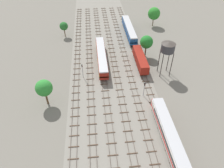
# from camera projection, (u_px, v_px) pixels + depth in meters

# --- Properties ---
(ground_plane) EXTENTS (480.00, 480.00, 0.00)m
(ground_plane) POSITION_uv_depth(u_px,v_px,m) (111.00, 83.00, 64.01)
(ground_plane) COLOR slate
(ballast_bed) EXTENTS (25.29, 176.00, 0.01)m
(ballast_bed) POSITION_uv_depth(u_px,v_px,m) (111.00, 83.00, 64.01)
(ballast_bed) COLOR gray
(ballast_bed) RESTS_ON ground
(track_far_left) EXTENTS (2.40, 126.00, 0.29)m
(track_far_left) POSITION_uv_depth(u_px,v_px,m) (76.00, 83.00, 63.83)
(track_far_left) COLOR #47382D
(track_far_left) RESTS_ON ground
(track_left) EXTENTS (2.40, 126.00, 0.29)m
(track_left) POSITION_uv_depth(u_px,v_px,m) (90.00, 82.00, 64.17)
(track_left) COLOR #47382D
(track_left) RESTS_ON ground
(track_centre_left) EXTENTS (2.40, 126.00, 0.29)m
(track_centre_left) POSITION_uv_depth(u_px,v_px,m) (104.00, 81.00, 64.51)
(track_centre_left) COLOR #47382D
(track_centre_left) RESTS_ON ground
(track_centre) EXTENTS (2.40, 126.00, 0.29)m
(track_centre) POSITION_uv_depth(u_px,v_px,m) (118.00, 80.00, 64.85)
(track_centre) COLOR #47382D
(track_centre) RESTS_ON ground
(track_centre_right) EXTENTS (2.40, 126.00, 0.29)m
(track_centre_right) POSITION_uv_depth(u_px,v_px,m) (131.00, 79.00, 65.19)
(track_centre_right) COLOR #47382D
(track_centre_right) RESTS_ON ground
(track_right) EXTENTS (2.40, 126.00, 0.29)m
(track_right) POSITION_uv_depth(u_px,v_px,m) (145.00, 78.00, 65.53)
(track_right) COLOR #47382D
(track_right) RESTS_ON ground
(diesel_railcar_right_near) EXTENTS (2.96, 20.50, 3.80)m
(diesel_railcar_right_near) POSITION_uv_depth(u_px,v_px,m) (169.00, 134.00, 46.31)
(diesel_railcar_right_near) COLOR beige
(diesel_railcar_right_near) RESTS_ON ground
(freight_boxcar_right_mid) EXTENTS (2.87, 14.00, 3.60)m
(freight_boxcar_right_mid) POSITION_uv_depth(u_px,v_px,m) (140.00, 59.00, 69.69)
(freight_boxcar_right_mid) COLOR maroon
(freight_boxcar_right_mid) RESTS_ON ground
(passenger_coach_centre_left_midfar) EXTENTS (2.96, 22.00, 3.80)m
(passenger_coach_centre_left_midfar) POSITION_uv_depth(u_px,v_px,m) (102.00, 56.00, 70.72)
(passenger_coach_centre_left_midfar) COLOR maroon
(passenger_coach_centre_left_midfar) RESTS_ON ground
(passenger_coach_right_far) EXTENTS (2.96, 22.00, 3.80)m
(passenger_coach_right_far) POSITION_uv_depth(u_px,v_px,m) (129.00, 29.00, 86.77)
(passenger_coach_right_far) COLOR #194C8C
(passenger_coach_right_far) RESTS_ON ground
(water_tower) EXTENTS (4.29, 4.29, 11.28)m
(water_tower) POSITION_uv_depth(u_px,v_px,m) (168.00, 47.00, 61.61)
(water_tower) COLOR #2D2826
(water_tower) RESTS_ON ground
(signal_post_nearest) EXTENTS (0.28, 0.47, 4.89)m
(signal_post_nearest) POSITION_uv_depth(u_px,v_px,m) (144.00, 88.00, 57.57)
(signal_post_nearest) COLOR gray
(signal_post_nearest) RESTS_ON ground
(signal_post_near) EXTENTS (0.28, 0.47, 5.14)m
(signal_post_near) POSITION_uv_depth(u_px,v_px,m) (82.00, 69.00, 63.91)
(signal_post_near) COLOR gray
(signal_post_near) RESTS_ON ground
(lineside_tree_1) EXTENTS (4.50, 4.50, 7.90)m
(lineside_tree_1) POSITION_uv_depth(u_px,v_px,m) (147.00, 42.00, 72.13)
(lineside_tree_1) COLOR #4C331E
(lineside_tree_1) RESTS_ON ground
(lineside_tree_2) EXTENTS (5.36, 5.36, 8.32)m
(lineside_tree_2) POSITION_uv_depth(u_px,v_px,m) (154.00, 14.00, 91.80)
(lineside_tree_2) COLOR #4C331E
(lineside_tree_2) RESTS_ON ground
(lineside_tree_3) EXTENTS (3.37, 3.37, 6.21)m
(lineside_tree_3) POSITION_uv_depth(u_px,v_px,m) (64.00, 26.00, 84.53)
(lineside_tree_3) COLOR #4C331E
(lineside_tree_3) RESTS_ON ground
(lineside_tree_4) EXTENTS (4.44, 4.44, 7.82)m
(lineside_tree_4) POSITION_uv_depth(u_px,v_px,m) (44.00, 88.00, 53.70)
(lineside_tree_4) COLOR #4C331E
(lineside_tree_4) RESTS_ON ground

